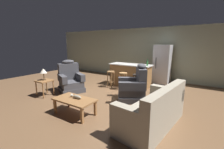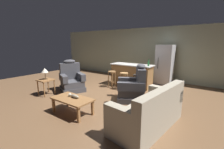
{
  "view_description": "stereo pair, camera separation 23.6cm",
  "coord_description": "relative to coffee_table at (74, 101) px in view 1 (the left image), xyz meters",
  "views": [
    {
      "loc": [
        2.79,
        -4.42,
        1.82
      ],
      "look_at": [
        -0.0,
        -0.1,
        0.75
      ],
      "focal_mm": 24.0,
      "sensor_mm": 36.0,
      "label": 1
    },
    {
      "loc": [
        2.98,
        -4.29,
        1.82
      ],
      "look_at": [
        -0.0,
        -0.1,
        0.75
      ],
      "focal_mm": 24.0,
      "sensor_mm": 36.0,
      "label": 2
    }
  ],
  "objects": [
    {
      "name": "end_table",
      "position": [
        -1.95,
        0.44,
        0.1
      ],
      "size": [
        0.48,
        0.48,
        0.56
      ],
      "color": "olive",
      "rests_on": "ground_plane"
    },
    {
      "name": "back_wall",
      "position": [
        0.01,
        5.01,
        0.94
      ],
      "size": [
        12.0,
        0.05,
        2.6
      ],
      "color": "#9EA88E",
      "rests_on": "ground_plane"
    },
    {
      "name": "refrigerator",
      "position": [
        1.04,
        4.43,
        0.52
      ],
      "size": [
        0.7,
        0.69,
        1.76
      ],
      "color": "#B7B7BC",
      "rests_on": "ground_plane"
    },
    {
      "name": "recliner_near_island",
      "position": [
        0.86,
        1.77,
        0.06
      ],
      "size": [
        1.15,
        1.15,
        1.2
      ],
      "rotation": [
        0.0,
        0.0,
        3.68
      ],
      "color": "#3D3D42",
      "rests_on": "ground_plane"
    },
    {
      "name": "recliner_near_lamp",
      "position": [
        -1.59,
        1.31,
        0.06
      ],
      "size": [
        1.12,
        1.12,
        1.2
      ],
      "rotation": [
        0.0,
        0.0,
        -0.45
      ],
      "color": "#3D3D42",
      "rests_on": "ground_plane"
    },
    {
      "name": "bar_stool_right",
      "position": [
        0.6,
        2.6,
        0.11
      ],
      "size": [
        0.32,
        0.32,
        0.68
      ],
      "color": "black",
      "rests_on": "ground_plane"
    },
    {
      "name": "table_lamp",
      "position": [
        -1.97,
        0.46,
        0.5
      ],
      "size": [
        0.24,
        0.24,
        0.41
      ],
      "color": "#4C3823",
      "rests_on": "end_table"
    },
    {
      "name": "bar_stool_middle",
      "position": [
        0.01,
        2.6,
        0.11
      ],
      "size": [
        0.32,
        0.32,
        0.68
      ],
      "color": "#A87A47",
      "rests_on": "ground_plane"
    },
    {
      "name": "kitchen_island",
      "position": [
        0.01,
        3.23,
        0.11
      ],
      "size": [
        1.8,
        0.7,
        0.95
      ],
      "color": "olive",
      "rests_on": "ground_plane"
    },
    {
      "name": "coffee_table",
      "position": [
        0.0,
        0.0,
        0.0
      ],
      "size": [
        1.1,
        0.6,
        0.42
      ],
      "color": "olive",
      "rests_on": "ground_plane"
    },
    {
      "name": "ground_plane",
      "position": [
        0.01,
        1.88,
        -0.36
      ],
      "size": [
        12.0,
        12.0,
        0.0
      ],
      "color": "brown"
    },
    {
      "name": "couch",
      "position": [
        1.91,
        0.55,
        -0.02
      ],
      "size": [
        1.08,
        1.99,
        0.94
      ],
      "rotation": [
        0.0,
        0.0,
        3.01
      ],
      "color": "#9E937F",
      "rests_on": "ground_plane"
    },
    {
      "name": "bottle_tall_green",
      "position": [
        0.77,
        3.18,
        0.69
      ],
      "size": [
        0.07,
        0.07,
        0.27
      ],
      "color": "#2D6B38",
      "rests_on": "kitchen_island"
    },
    {
      "name": "bar_stool_left",
      "position": [
        -0.59,
        2.6,
        0.11
      ],
      "size": [
        0.32,
        0.32,
        0.68
      ],
      "color": "olive",
      "rests_on": "ground_plane"
    },
    {
      "name": "fish_figurine",
      "position": [
        0.01,
        0.06,
        0.1
      ],
      "size": [
        0.34,
        0.1,
        0.1
      ],
      "color": "#4C3823",
      "rests_on": "coffee_table"
    }
  ]
}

